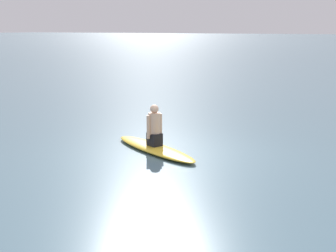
# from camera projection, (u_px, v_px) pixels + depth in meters

# --- Properties ---
(ground_plane) EXTENTS (400.00, 400.00, 0.00)m
(ground_plane) POSITION_uv_depth(u_px,v_px,m) (175.00, 153.00, 10.60)
(ground_plane) COLOR slate
(surfboard) EXTENTS (1.85, 2.93, 0.14)m
(surfboard) POSITION_uv_depth(u_px,v_px,m) (155.00, 148.00, 10.71)
(surfboard) COLOR gold
(surfboard) RESTS_ON ground
(person_paddler) EXTENTS (0.41, 0.40, 0.97)m
(person_paddler) POSITION_uv_depth(u_px,v_px,m) (154.00, 127.00, 10.61)
(person_paddler) COLOR black
(person_paddler) RESTS_ON surfboard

